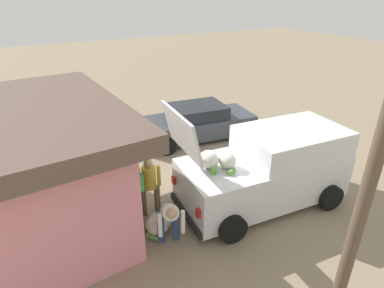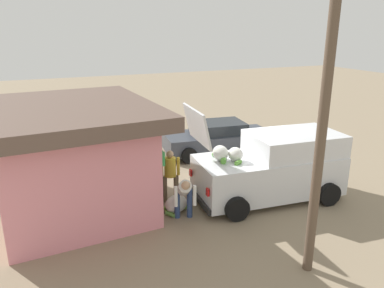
{
  "view_description": "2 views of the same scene",
  "coord_description": "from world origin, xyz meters",
  "views": [
    {
      "loc": [
        -6.83,
        4.95,
        5.21
      ],
      "look_at": [
        0.39,
        0.97,
        1.21
      ],
      "focal_mm": 30.22,
      "sensor_mm": 36.0,
      "label": 1
    },
    {
      "loc": [
        -10.17,
        6.02,
        4.99
      ],
      "look_at": [
        0.73,
        1.44,
        1.28
      ],
      "focal_mm": 35.2,
      "sensor_mm": 36.0,
      "label": 2
    }
  ],
  "objects": [
    {
      "name": "delivery_van",
      "position": [
        -1.43,
        -0.29,
        0.98
      ],
      "size": [
        2.5,
        4.68,
        2.93
      ],
      "color": "silver",
      "rests_on": "ground_plane"
    },
    {
      "name": "ground_plane",
      "position": [
        0.0,
        0.0,
        0.0
      ],
      "size": [
        60.0,
        60.0,
        0.0
      ],
      "primitive_type": "plane",
      "color": "gray"
    },
    {
      "name": "parked_sedan",
      "position": [
        3.01,
        -0.66,
        0.61
      ],
      "size": [
        2.48,
        4.48,
        1.29
      ],
      "color": "#383D47",
      "rests_on": "ground_plane"
    },
    {
      "name": "vendor_standing",
      "position": [
        -0.51,
        2.65,
        0.91
      ],
      "size": [
        0.42,
        0.55,
        1.58
      ],
      "color": "#726047",
      "rests_on": "ground_plane"
    },
    {
      "name": "unloaded_banana_pile",
      "position": [
        -1.19,
        2.73,
        0.22
      ],
      "size": [
        0.85,
        0.92,
        0.47
      ],
      "color": "silver",
      "rests_on": "ground_plane"
    },
    {
      "name": "storefront_bar",
      "position": [
        0.22,
        5.3,
        1.56
      ],
      "size": [
        5.63,
        4.82,
        2.99
      ],
      "color": "pink",
      "rests_on": "ground_plane"
    },
    {
      "name": "paint_bucket",
      "position": [
        2.6,
        2.68,
        0.21
      ],
      "size": [
        0.32,
        0.32,
        0.42
      ],
      "primitive_type": "cylinder",
      "color": "blue",
      "rests_on": "ground_plane"
    },
    {
      "name": "utility_pole",
      "position": [
        -4.75,
        1.05,
        2.75
      ],
      "size": [
        0.2,
        0.2,
        5.5
      ],
      "primitive_type": "cylinder",
      "color": "brown",
      "rests_on": "ground_plane"
    },
    {
      "name": "customer_bending",
      "position": [
        -1.79,
        2.72,
        0.82
      ],
      "size": [
        0.8,
        0.64,
        1.3
      ],
      "color": "navy",
      "rests_on": "ground_plane"
    }
  ]
}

